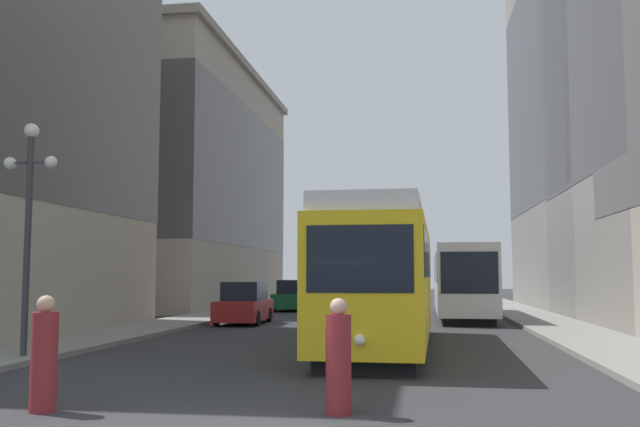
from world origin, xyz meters
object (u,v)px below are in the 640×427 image
object	(u,v)px
parked_car_left_mid	(244,304)
pedestrian_crossing_far	(339,360)
pedestrian_crossing_near	(44,357)
parked_car_left_near	(293,296)
transit_bus	(462,278)
streetcar	(383,275)
lamp_post_left_near	(29,202)

from	to	relation	value
parked_car_left_mid	pedestrian_crossing_far	size ratio (longest dim) A/B	2.56
pedestrian_crossing_near	pedestrian_crossing_far	world-z (taller)	pedestrian_crossing_near
parked_car_left_near	pedestrian_crossing_far	size ratio (longest dim) A/B	2.71
transit_bus	parked_car_left_near	distance (m)	11.46
streetcar	lamp_post_left_near	xyz separation A→B (m)	(-8.48, -4.40, 1.80)
streetcar	pedestrian_crossing_far	bearing A→B (deg)	-89.61
transit_bus	pedestrian_crossing_far	bearing A→B (deg)	-97.17
parked_car_left_mid	transit_bus	bearing A→B (deg)	26.65
pedestrian_crossing_far	parked_car_left_mid	bearing A→B (deg)	27.32
parked_car_left_mid	lamp_post_left_near	bearing A→B (deg)	-100.09
streetcar	transit_bus	world-z (taller)	streetcar
streetcar	parked_car_left_near	distance (m)	21.82
parked_car_left_near	pedestrian_crossing_near	distance (m)	30.83
transit_bus	pedestrian_crossing_near	distance (m)	25.86
pedestrian_crossing_near	pedestrian_crossing_far	size ratio (longest dim) A/B	1.02
transit_bus	parked_car_left_near	size ratio (longest dim) A/B	2.58
lamp_post_left_near	pedestrian_crossing_far	bearing A→B (deg)	-31.57
pedestrian_crossing_near	parked_car_left_mid	bearing A→B (deg)	-13.59
parked_car_left_near	parked_car_left_mid	xyz separation A→B (m)	(-0.00, -11.43, -0.00)
parked_car_left_near	pedestrian_crossing_near	size ratio (longest dim) A/B	2.66
lamp_post_left_near	parked_car_left_mid	bearing A→B (deg)	82.13
pedestrian_crossing_near	lamp_post_left_near	xyz separation A→B (m)	(-3.80, 5.62, 3.07)
parked_car_left_near	parked_car_left_mid	size ratio (longest dim) A/B	1.06
parked_car_left_near	pedestrian_crossing_near	bearing A→B (deg)	-87.44
pedestrian_crossing_far	lamp_post_left_near	bearing A→B (deg)	66.86
streetcar	parked_car_left_mid	size ratio (longest dim) A/B	2.72
transit_bus	parked_car_left_near	world-z (taller)	transit_bus
parked_car_left_mid	pedestrian_crossing_far	distance (m)	19.94
parked_car_left_mid	pedestrian_crossing_near	distance (m)	19.44
pedestrian_crossing_near	pedestrian_crossing_far	bearing A→B (deg)	-103.19
transit_bus	pedestrian_crossing_far	size ratio (longest dim) A/B	7.01
streetcar	transit_bus	xyz separation A→B (m)	(3.04, 14.64, -0.15)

